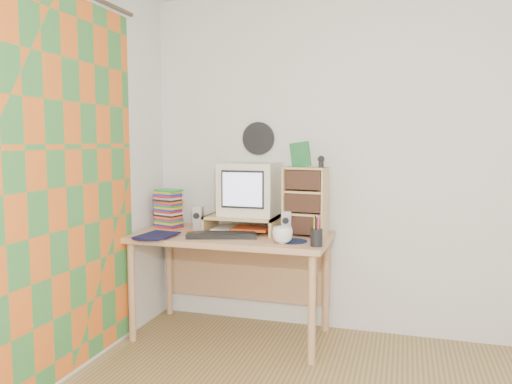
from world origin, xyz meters
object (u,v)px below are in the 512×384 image
Objects in this scene: crt_monitor at (249,189)px; cd_rack at (305,202)px; diary at (144,233)px; keyboard at (222,235)px; dvd_stack at (168,210)px; desk at (234,251)px; mug at (282,235)px.

cd_rack is at bearing -7.95° from crt_monitor.
crt_monitor is 1.54× the size of diary.
keyboard is 0.61m from dvd_stack.
desk is 0.54m from mug.
mug is at bearing -25.16° from keyboard.
dvd_stack is 0.41m from diary.
mug is at bearing -1.57° from dvd_stack.
desk is 0.25m from keyboard.
dvd_stack is 1.04m from mug.
cd_rack reaches higher than mug.
diary is at bearing -71.96° from dvd_stack.
dvd_stack is at bearing 95.05° from diary.
keyboard is at bearing -95.51° from desk.
dvd_stack reaches higher than desk.
dvd_stack is 1.00× the size of diary.
diary is (-0.64, -0.41, -0.29)m from crt_monitor.
cd_rack is at bearing 72.93° from mug.
diary is (-0.98, -0.06, -0.03)m from mug.
dvd_stack reaches higher than keyboard.
keyboard is at bearing 171.05° from mug.
crt_monitor is 0.67m from dvd_stack.
keyboard is 0.62m from cd_rack.
diary is at bearing -146.71° from crt_monitor.
keyboard is 0.45m from mug.
keyboard is 3.58× the size of mug.
crt_monitor reaches higher than desk.
keyboard is 0.55m from diary.
cd_rack is 1.14m from diary.
diary is at bearing 177.49° from keyboard.
diary is (-0.55, -0.33, 0.16)m from desk.
dvd_stack is 1.96× the size of mug.
mug is at bearing -100.76° from cd_rack.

